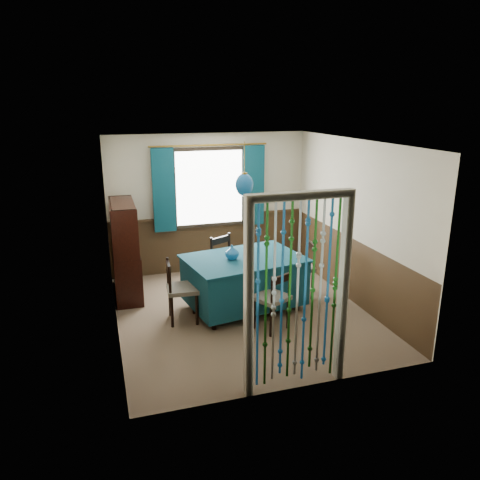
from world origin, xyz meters
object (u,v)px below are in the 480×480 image
object	(u,v)px
sideboard	(126,263)
bowl_shelf	(128,235)
chair_far	(227,263)
vase_table	(232,253)
pendant_lamp	(244,185)
chair_right	(301,267)
dining_table	(244,279)
chair_near	(273,298)
vase_sideboard	(127,239)
chair_left	(180,289)

from	to	relation	value
sideboard	bowl_shelf	bearing A→B (deg)	-76.00
chair_far	vase_table	world-z (taller)	vase_table
pendant_lamp	bowl_shelf	distance (m)	1.97
chair_right	sideboard	bearing A→B (deg)	80.13
pendant_lamp	vase_table	xyz separation A→B (m)	(-0.19, -0.01, -0.99)
dining_table	chair_near	size ratio (longest dim) A/B	2.17
vase_table	vase_sideboard	world-z (taller)	vase_table
chair_left	dining_table	bearing A→B (deg)	102.07
dining_table	chair_right	xyz separation A→B (m)	(1.02, 0.20, 0.02)
chair_left	bowl_shelf	size ratio (longest dim) A/B	4.44
vase_table	chair_near	bearing A→B (deg)	-64.54
chair_near	bowl_shelf	distance (m)	2.44
chair_right	bowl_shelf	xyz separation A→B (m)	(-2.61, 0.61, 0.59)
chair_left	vase_sideboard	bearing A→B (deg)	-152.23
dining_table	bowl_shelf	size ratio (longest dim) A/B	9.12
chair_right	bowl_shelf	world-z (taller)	bowl_shelf
vase_table	chair_left	bearing A→B (deg)	-171.89
sideboard	vase_table	xyz separation A→B (m)	(1.46, -1.08, 0.37)
chair_left	vase_table	size ratio (longest dim) A/B	4.62
dining_table	bowl_shelf	distance (m)	1.89
bowl_shelf	vase_sideboard	size ratio (longest dim) A/B	1.04
chair_far	dining_table	bearing A→B (deg)	68.43
dining_table	vase_sideboard	distance (m)	2.10
chair_right	vase_sideboard	xyz separation A→B (m)	(-2.61, 1.11, 0.38)
chair_far	sideboard	world-z (taller)	sideboard
sideboard	vase_table	distance (m)	1.85
vase_sideboard	bowl_shelf	bearing A→B (deg)	-90.00
pendant_lamp	vase_table	distance (m)	1.01
bowl_shelf	chair_far	bearing A→B (deg)	-5.24
dining_table	bowl_shelf	bearing A→B (deg)	143.41
vase_table	bowl_shelf	distance (m)	1.64
chair_near	sideboard	bearing A→B (deg)	108.73
chair_near	pendant_lamp	size ratio (longest dim) A/B	1.12
dining_table	sideboard	bearing A→B (deg)	137.62
chair_left	vase_table	bearing A→B (deg)	102.91
chair_right	bowl_shelf	size ratio (longest dim) A/B	4.52
sideboard	vase_sideboard	size ratio (longest dim) A/B	7.85
chair_far	sideboard	distance (m)	1.63
dining_table	pendant_lamp	bearing A→B (deg)	-133.30
chair_left	sideboard	size ratio (longest dim) A/B	0.59
chair_right	pendant_lamp	bearing A→B (deg)	109.25
dining_table	bowl_shelf	xyz separation A→B (m)	(-1.59, 0.81, 0.61)
dining_table	chair_right	bearing A→B (deg)	1.62
chair_far	vase_sideboard	world-z (taller)	vase_sideboard
bowl_shelf	chair_right	bearing A→B (deg)	-13.12
vase_table	vase_sideboard	xyz separation A→B (m)	(-1.40, 1.32, -0.05)
dining_table	sideboard	world-z (taller)	sideboard
chair_left	vase_table	xyz separation A→B (m)	(0.80, 0.11, 0.43)
vase_sideboard	chair_right	bearing A→B (deg)	-22.98
pendant_lamp	vase_sideboard	distance (m)	2.31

